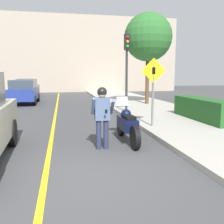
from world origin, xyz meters
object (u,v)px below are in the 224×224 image
at_px(motorcycle, 127,125).
at_px(parked_car_blue, 24,92).
at_px(person_biker, 102,112).
at_px(parked_car_grey, 27,88).
at_px(crossing_sign, 153,86).
at_px(street_tree, 148,37).
at_px(traffic_light, 127,59).

height_order(motorcycle, parked_car_blue, parked_car_blue).
height_order(person_biker, parked_car_grey, person_biker).
distance_m(crossing_sign, parked_car_blue, 11.58).
height_order(motorcycle, crossing_sign, crossing_sign).
xyz_separation_m(motorcycle, parked_car_grey, (-5.07, 17.19, 0.34)).
relative_size(street_tree, parked_car_grey, 1.37).
bearing_deg(street_tree, motorcycle, -112.87).
height_order(crossing_sign, traffic_light, traffic_light).
relative_size(crossing_sign, traffic_light, 0.64).
xyz_separation_m(person_biker, crossing_sign, (2.19, 2.04, 0.60)).
distance_m(traffic_light, parked_car_blue, 8.80).
relative_size(person_biker, street_tree, 0.29).
bearing_deg(traffic_light, parked_car_grey, 117.78).
xyz_separation_m(traffic_light, parked_car_blue, (-5.88, 6.25, -1.96)).
bearing_deg(parked_car_grey, traffic_light, -62.22).
bearing_deg(parked_car_grey, street_tree, -45.41).
bearing_deg(traffic_light, person_biker, -110.70).
bearing_deg(person_biker, parked_car_blue, 107.25).
bearing_deg(parked_car_grey, parked_car_blue, -85.12).
bearing_deg(person_biker, traffic_light, 69.30).
bearing_deg(person_biker, parked_car_grey, 103.31).
xyz_separation_m(traffic_light, street_tree, (2.26, 3.34, 1.56)).
bearing_deg(crossing_sign, motorcycle, -133.22).
bearing_deg(street_tree, parked_car_grey, 134.59).
bearing_deg(motorcycle, traffic_light, 75.68).
distance_m(traffic_light, street_tree, 4.32).
height_order(crossing_sign, parked_car_blue, crossing_sign).
relative_size(motorcycle, parked_car_grey, 0.56).
bearing_deg(person_biker, street_tree, 64.00).
bearing_deg(motorcycle, person_biker, -144.18).
bearing_deg(traffic_light, crossing_sign, -89.50).
height_order(person_biker, traffic_light, traffic_light).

